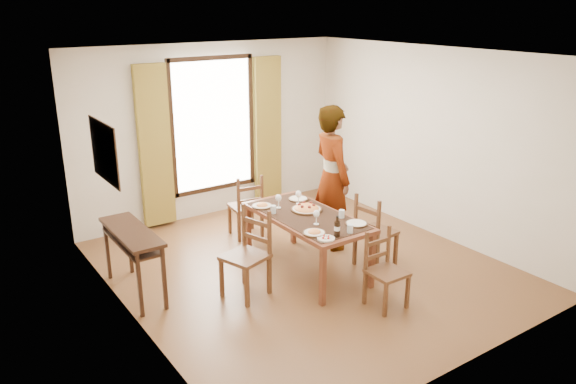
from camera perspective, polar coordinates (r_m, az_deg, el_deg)
ground at (r=7.33m, az=1.76°, el=-7.69°), size 5.00×5.00×0.00m
room_shell at (r=6.88m, az=1.22°, el=4.28°), size 4.60×5.10×2.74m
console_table at (r=6.68m, az=-15.58°, el=-4.66°), size 0.38×1.20×0.80m
dining_table at (r=6.99m, az=1.91°, el=-2.88°), size 0.86×1.74×0.76m
chair_west at (r=6.52m, az=-4.16°, el=-6.53°), size 0.57×0.57×1.03m
chair_north at (r=8.14m, az=-4.25°, el=-1.60°), size 0.47×0.47×0.95m
chair_south at (r=6.40m, az=9.84°, el=-8.02°), size 0.39×0.39×0.88m
chair_east at (r=7.27m, az=8.76°, el=-4.17°), size 0.48×0.48×0.98m
man at (r=7.66m, az=4.49°, el=1.49°), size 0.89×0.73×1.99m
plate_sw at (r=6.40m, az=2.69°, el=-4.04°), size 0.27×0.27×0.05m
plate_se at (r=6.71m, az=6.97°, el=-3.06°), size 0.27×0.27×0.05m
plate_nw at (r=7.24m, az=-2.64°, el=-1.30°), size 0.27×0.27×0.05m
plate_ne at (r=7.49m, az=1.04°, el=-0.58°), size 0.27×0.27×0.05m
pasta_platter at (r=7.10m, az=1.90°, el=-1.51°), size 0.40×0.40×0.10m
caprese_plate at (r=6.27m, az=3.89°, el=-4.63°), size 0.20×0.20×0.04m
wine_glass_a at (r=6.65m, az=2.90°, el=-2.57°), size 0.08×0.08×0.18m
wine_glass_b at (r=7.31m, az=1.08°, el=-0.54°), size 0.08×0.08×0.18m
wine_glass_c at (r=7.17m, az=-0.97°, el=-0.94°), size 0.08×0.08×0.18m
tumbler_a at (r=6.89m, az=5.47°, el=-2.22°), size 0.07×0.07×0.10m
tumbler_b at (r=7.00m, az=-1.50°, el=-1.78°), size 0.07×0.07×0.10m
tumbler_c at (r=6.46m, az=6.32°, el=-3.72°), size 0.07×0.07×0.10m
wine_bottle at (r=6.31m, az=5.02°, el=-3.48°), size 0.07×0.07×0.25m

